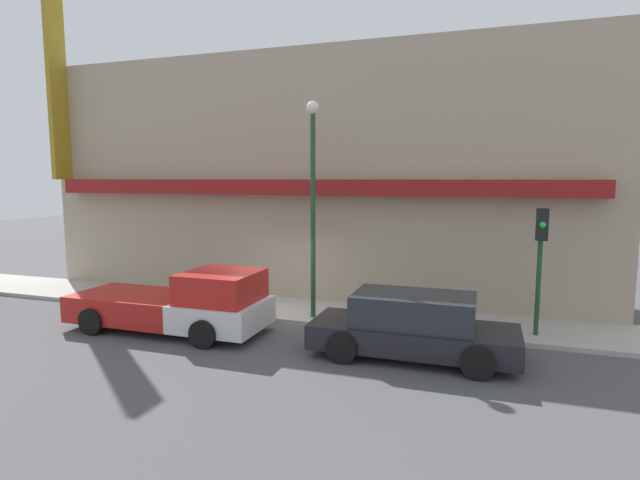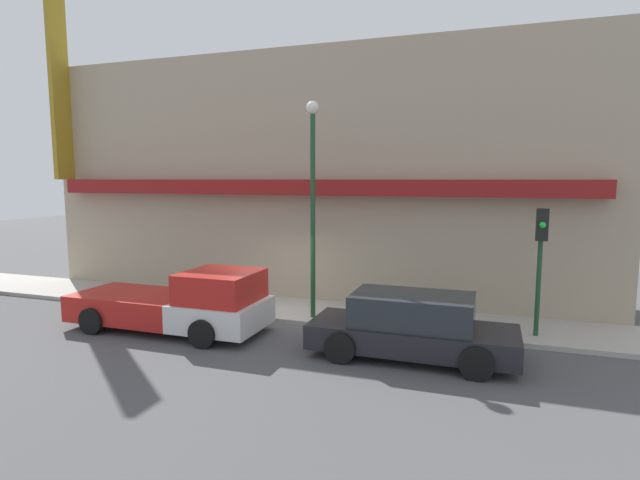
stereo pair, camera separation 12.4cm
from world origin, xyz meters
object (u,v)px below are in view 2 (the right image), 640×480
(pickup_truck, at_px, (181,304))
(parked_car, at_px, (412,327))
(fire_hydrant, at_px, (434,319))
(street_lamp, at_px, (313,186))
(traffic_light, at_px, (541,249))

(pickup_truck, height_order, parked_car, pickup_truck)
(parked_car, xyz_separation_m, fire_hydrant, (0.29, 1.92, -0.30))
(fire_hydrant, distance_m, street_lamp, 4.91)
(parked_car, distance_m, fire_hydrant, 1.97)
(pickup_truck, distance_m, parked_car, 6.25)
(street_lamp, bearing_deg, traffic_light, 1.43)
(pickup_truck, xyz_separation_m, fire_hydrant, (6.54, 1.92, -0.33))
(parked_car, bearing_deg, traffic_light, 39.40)
(street_lamp, bearing_deg, pickup_truck, -146.38)
(fire_hydrant, bearing_deg, traffic_light, 6.07)
(parked_car, bearing_deg, pickup_truck, -178.41)
(pickup_truck, xyz_separation_m, street_lamp, (3.07, 2.04, 3.15))
(parked_car, relative_size, street_lamp, 0.77)
(pickup_truck, height_order, fire_hydrant, pickup_truck)
(pickup_truck, distance_m, street_lamp, 4.85)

